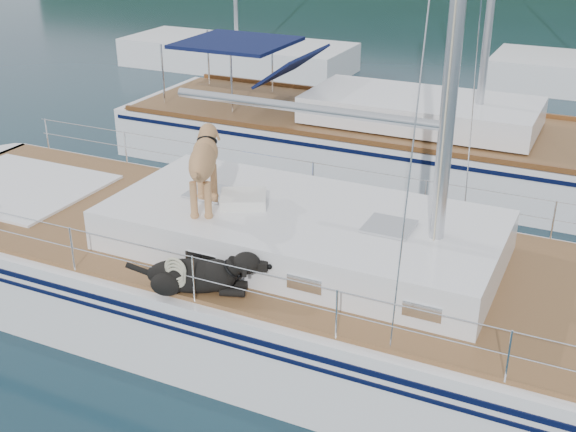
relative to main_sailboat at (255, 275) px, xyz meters
The scene contains 4 objects.
ground 0.69m from the main_sailboat, behind, with size 120.00×120.00×0.00m, color black.
main_sailboat is the anchor object (origin of this frame).
neighbor_sailboat 6.66m from the main_sailboat, 95.28° to the left, with size 11.00×3.50×13.30m.
bg_boat_west 16.18m from the main_sailboat, 120.00° to the left, with size 8.00×3.00×11.65m.
Camera 1 is at (4.36, -7.93, 5.66)m, focal length 45.00 mm.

